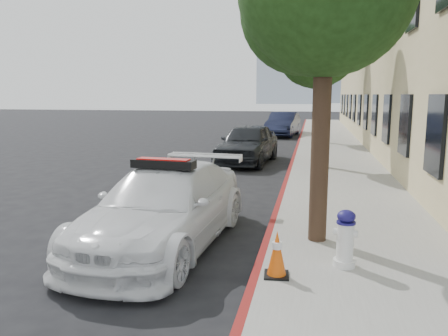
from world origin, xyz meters
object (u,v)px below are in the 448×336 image
parked_car_mid (248,143)px  traffic_cone (277,254)px  parked_car_far (283,124)px  police_car (164,207)px  fire_hydrant (345,239)px

parked_car_mid → traffic_cone: size_ratio=6.93×
parked_car_far → parked_car_mid: bearing=-87.3°
police_car → fire_hydrant: 3.05m
parked_car_mid → police_car: bearing=-84.6°
parked_car_far → police_car: bearing=-86.1°
traffic_cone → parked_car_far: bearing=93.7°
police_car → parked_car_mid: police_car is taller
police_car → fire_hydrant: police_car is taller
police_car → traffic_cone: size_ratio=7.62×
parked_car_mid → parked_car_far: (0.58, 11.35, -0.00)m
parked_car_mid → traffic_cone: parked_car_mid is taller
traffic_cone → police_car: bearing=147.9°
parked_car_far → fire_hydrant: bearing=-78.2°
parked_car_mid → parked_car_far: size_ratio=0.97×
parked_car_mid → parked_car_far: 11.37m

